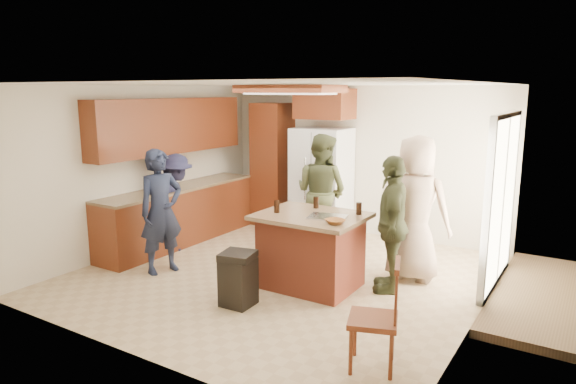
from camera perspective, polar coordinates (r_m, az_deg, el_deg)
The scene contains 12 objects.
person_front_left at distance 7.04m, azimuth -13.92°, elevation -2.12°, with size 0.61×0.45×1.67m, color #1B2136.
person_behind_left at distance 7.85m, azimuth 3.71°, elevation -0.02°, with size 0.87×0.54×1.79m, color #3D4227.
person_behind_right at distance 6.75m, azimuth 13.93°, elevation -1.79°, with size 0.92×0.60×1.88m, color #9F836D.
person_side_right at distance 6.32m, azimuth 11.47°, elevation -3.51°, with size 0.98×0.50×1.67m, color #383D23.
person_counter at distance 8.03m, azimuth -12.29°, elevation -1.10°, with size 0.96×0.44×1.48m, color #1B1C37.
left_cabinetry at distance 8.35m, azimuth -12.30°, elevation 0.87°, with size 0.64×3.00×2.30m.
back_wall_units at distance 9.13m, azimuth -0.34°, elevation 4.69°, with size 1.80×0.60×2.45m.
refrigerator at distance 8.74m, azimuth 3.73°, elevation 1.19°, with size 0.90×0.76×1.80m.
kitchen_island at distance 6.42m, azimuth 2.58°, elevation -6.44°, with size 1.28×1.03×0.93m.
island_items at distance 6.13m, azimuth 4.32°, elevation -2.56°, with size 1.04×0.75×0.15m.
trash_bin at distance 5.95m, azimuth -5.56°, elevation -9.54°, with size 0.43×0.43×0.63m.
spindle_chair at distance 4.68m, azimuth 9.69°, elevation -13.82°, with size 0.53×0.53×0.99m.
Camera 1 is at (3.51, -5.47, 2.43)m, focal length 32.00 mm.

